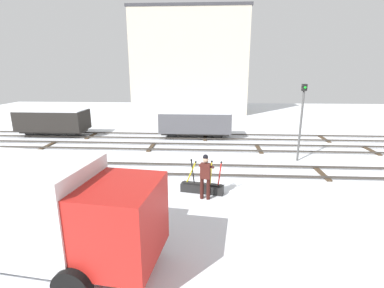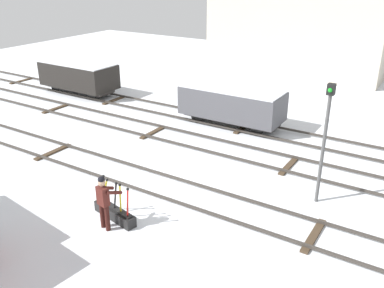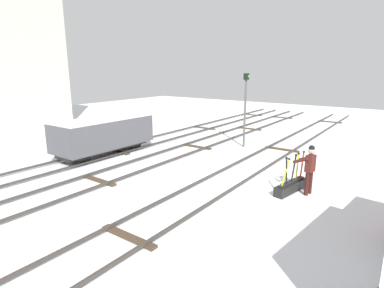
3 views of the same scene
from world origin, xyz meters
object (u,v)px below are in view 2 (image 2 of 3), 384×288
switch_lever_frame (115,212)px  signal_post (325,134)px  freight_car_mid_siding (232,104)px  rail_worker (104,199)px  freight_car_far_end (79,76)px

switch_lever_frame → signal_post: 7.39m
switch_lever_frame → signal_post: bearing=52.2°
freight_car_mid_siding → rail_worker: bearing=-85.3°
switch_lever_frame → rail_worker: 0.99m
switch_lever_frame → rail_worker: size_ratio=0.99×
switch_lever_frame → freight_car_far_end: bearing=151.3°
rail_worker → signal_post: size_ratio=0.43×
signal_post → freight_car_far_end: size_ratio=0.84×
rail_worker → freight_car_far_end: freight_car_far_end is taller
rail_worker → freight_car_far_end: (-11.84, 10.34, 0.14)m
signal_post → freight_car_far_end: bearing=163.1°
signal_post → freight_car_far_end: (-17.00, 5.17, -1.39)m
freight_car_mid_siding → signal_post: bearing=-40.7°
rail_worker → freight_car_mid_siding: freight_car_mid_siding is taller
switch_lever_frame → freight_car_mid_siding: freight_car_mid_siding is taller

